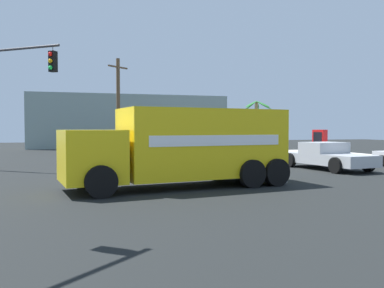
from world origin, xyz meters
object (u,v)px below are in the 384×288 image
(utility_pole, at_px, (118,105))
(pickup_silver, at_px, (326,155))
(vending_machine_red, at_px, (263,142))
(palm_tree_far, at_px, (257,117))
(traffic_light_primary, at_px, (6,88))
(delivery_truck, at_px, (185,146))
(vending_machine_blue, at_px, (320,142))

(utility_pole, bearing_deg, pickup_silver, -61.72)
(pickup_silver, relative_size, vending_machine_red, 2.91)
(palm_tree_far, bearing_deg, vending_machine_red, -108.91)
(traffic_light_primary, distance_m, vending_machine_red, 17.84)
(pickup_silver, distance_m, palm_tree_far, 13.55)
(delivery_truck, bearing_deg, utility_pole, 89.78)
(traffic_light_primary, relative_size, vending_machine_blue, 3.32)
(vending_machine_blue, bearing_deg, palm_tree_far, 131.73)
(vending_machine_red, bearing_deg, delivery_truck, -126.69)
(traffic_light_primary, bearing_deg, utility_pole, 60.63)
(pickup_silver, relative_size, utility_pole, 0.69)
(palm_tree_far, bearing_deg, traffic_light_primary, -152.44)
(palm_tree_far, distance_m, utility_pole, 11.49)
(traffic_light_primary, relative_size, palm_tree_far, 1.45)
(vending_machine_blue, relative_size, utility_pole, 0.24)
(vending_machine_red, height_order, palm_tree_far, palm_tree_far)
(traffic_light_primary, height_order, utility_pole, utility_pole)
(palm_tree_far, xyz_separation_m, utility_pole, (-11.08, 2.87, 1.03))
(traffic_light_primary, bearing_deg, pickup_silver, -13.59)
(traffic_light_primary, relative_size, vending_machine_red, 3.32)
(utility_pole, bearing_deg, vending_machine_red, -34.29)
(pickup_silver, height_order, palm_tree_far, palm_tree_far)
(delivery_truck, distance_m, vending_machine_blue, 19.66)
(delivery_truck, distance_m, utility_pole, 20.06)
(vending_machine_red, relative_size, utility_pole, 0.24)
(delivery_truck, bearing_deg, vending_machine_blue, 41.93)
(vending_machine_blue, xyz_separation_m, utility_pole, (-14.55, 6.76, 2.97))
(traffic_light_primary, height_order, vending_machine_red, traffic_light_primary)
(vending_machine_red, bearing_deg, vending_machine_blue, -1.11)
(traffic_light_primary, xyz_separation_m, vending_machine_red, (16.67, 5.58, -3.00))
(traffic_light_primary, xyz_separation_m, pickup_silver, (15.50, -3.75, -3.34))
(pickup_silver, distance_m, utility_pole, 18.47)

